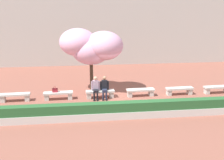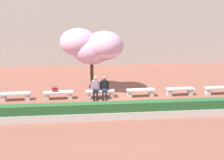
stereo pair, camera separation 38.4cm
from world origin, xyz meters
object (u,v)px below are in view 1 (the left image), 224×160
Objects in this scene: stone_bench_near_east at (140,91)px; handbag at (55,90)px; stone_bench_west_end at (15,96)px; stone_bench_east_end at (179,90)px; cherry_tree_main at (91,46)px; stone_bench_center at (100,93)px; stone_bench_near_west at (58,95)px; person_seated_left at (96,87)px; person_seated_right at (105,86)px; stone_bench_far_east at (217,89)px.

handbag is at bearing 179.90° from stone_bench_near_east.
stone_bench_west_end and stone_bench_east_end have the same top height.
stone_bench_near_east is (7.16, 0.00, 0.00)m from stone_bench_west_end.
stone_bench_near_east is at bearing -24.98° from cherry_tree_main.
stone_bench_near_west is at bearing 180.00° from stone_bench_center.
person_seated_left reaches higher than stone_bench_west_end.
stone_bench_east_end is at bearing -0.07° from handbag.
stone_bench_near_west is 2.67m from person_seated_right.
stone_bench_east_end is 2.39m from stone_bench_far_east.
stone_bench_near_west is 7.16m from stone_bench_east_end.
handbag is (2.21, 0.01, 0.28)m from stone_bench_west_end.
stone_bench_near_west is at bearing 180.00° from stone_bench_near_east.
person_seated_left reaches higher than stone_bench_far_east.
cherry_tree_main is at bearing 16.52° from stone_bench_west_end.
stone_bench_west_end is at bearing 180.00° from stone_bench_east_end.
person_seated_right reaches higher than stone_bench_west_end.
stone_bench_near_east is 4.77m from stone_bench_far_east.
stone_bench_far_east is at bearing 0.44° from person_seated_right.
stone_bench_near_east is 0.43× the size of cherry_tree_main.
stone_bench_near_east is (4.77, 0.00, 0.00)m from stone_bench_near_west.
stone_bench_near_east is at bearing -0.10° from handbag.
person_seated_left is (-2.65, -0.05, 0.40)m from stone_bench_near_east.
stone_bench_west_end is 5.22m from cherry_tree_main.
stone_bench_center is 2.88m from cherry_tree_main.
person_seated_right is (5.02, -0.05, 0.40)m from stone_bench_west_end.
stone_bench_far_east is 7.43m from person_seated_left.
person_seated_left reaches higher than stone_bench_near_east.
stone_bench_near_west and stone_bench_near_east have the same top height.
person_seated_left is at bearing -1.44° from stone_bench_near_west.
handbag is (-0.17, 0.01, 0.28)m from stone_bench_near_west.
stone_bench_east_end is 7.34m from handbag.
person_seated_right is at bearing -1.27° from handbag.
stone_bench_center is at bearing 180.00° from stone_bench_east_end.
cherry_tree_main is at bearing 107.08° from stone_bench_center.
stone_bench_center is at bearing 0.00° from stone_bench_west_end.
stone_bench_near_west is at bearing 178.56° from person_seated_left.
stone_bench_far_east is at bearing -0.05° from handbag.
person_seated_right is (-4.52, -0.05, 0.40)m from stone_bench_east_end.
stone_bench_near_west is 1.29× the size of person_seated_right.
handbag is at bearing 178.73° from person_seated_right.
person_seated_left is 3.81× the size of handbag.
stone_bench_west_end is at bearing 179.32° from person_seated_left.
person_seated_left is (-0.26, -0.05, 0.40)m from stone_bench_center.
stone_bench_center is 1.00× the size of stone_bench_east_end.
stone_bench_west_end and stone_bench_near_east have the same top height.
person_seated_right reaches higher than stone_bench_far_east.
handbag is (-2.56, 0.01, 0.28)m from stone_bench_center.
person_seated_left reaches higher than stone_bench_near_west.
stone_bench_far_east is at bearing 0.00° from stone_bench_near_east.
handbag reaches higher than stone_bench_near_west.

